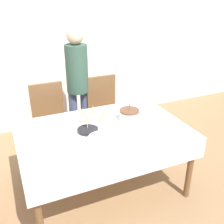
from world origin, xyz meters
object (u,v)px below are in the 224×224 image
plate_stack_dessert (88,130)px  champagne_tray (94,119)px  birthday_cake (129,115)px  dining_chair_far_right (104,109)px  person_standing (77,78)px  plate_stack_main (103,140)px  dining_chair_far_left (50,119)px

plate_stack_dessert → champagne_tray: bearing=41.9°
plate_stack_dessert → birthday_cake: bearing=7.4°
plate_stack_dessert → dining_chair_far_right: bearing=58.3°
champagne_tray → person_standing: (0.12, 0.91, 0.14)m
dining_chair_far_right → plate_stack_main: 1.19m
birthday_cake → plate_stack_dessert: bearing=-172.6°
birthday_cake → plate_stack_main: 0.53m
birthday_cake → plate_stack_main: size_ratio=0.76×
dining_chair_far_left → plate_stack_main: dining_chair_far_left is taller
dining_chair_far_left → plate_stack_dessert: 0.88m
plate_stack_main → champagne_tray: bearing=83.9°
plate_stack_main → person_standing: size_ratio=0.17×
dining_chair_far_left → person_standing: 0.62m
plate_stack_dessert → person_standing: bearing=78.0°
dining_chair_far_right → plate_stack_dessert: size_ratio=4.72×
plate_stack_main → dining_chair_far_left: bearing=104.1°
dining_chair_far_left → plate_stack_main: (0.27, -1.08, 0.23)m
dining_chair_far_left → plate_stack_dessert: size_ratio=4.72×
dining_chair_far_left → birthday_cake: (0.70, -0.77, 0.26)m
dining_chair_far_left → plate_stack_main: 1.13m
birthday_cake → plate_stack_dessert: (-0.48, -0.06, -0.04)m
dining_chair_far_left → champagne_tray: size_ratio=2.91×
dining_chair_far_right → champagne_tray: size_ratio=2.91×
dining_chair_far_right → plate_stack_dessert: (-0.51, -0.83, 0.22)m
dining_chair_far_left → plate_stack_dessert: bearing=-75.7°
plate_stack_dessert → person_standing: (0.21, 1.00, 0.21)m
plate_stack_dessert → dining_chair_far_left: bearing=104.3°
dining_chair_far_right → dining_chair_far_left: bearing=180.0°
dining_chair_far_right → person_standing: size_ratio=0.60×
dining_chair_far_left → dining_chair_far_right: 0.72m
plate_stack_main → person_standing: person_standing is taller
dining_chair_far_right → plate_stack_main: (-0.45, -1.08, 0.23)m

